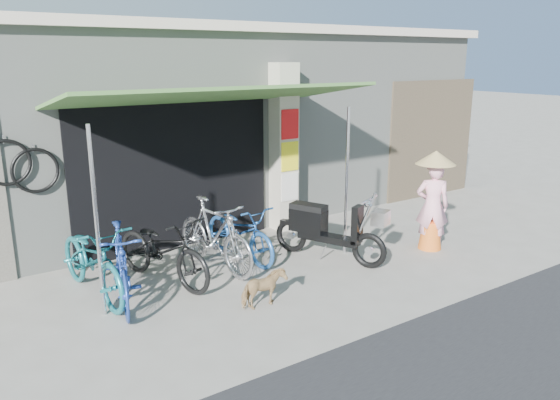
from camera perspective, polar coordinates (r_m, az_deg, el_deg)
ground at (r=7.91m, az=5.34°, el=-8.35°), size 80.00×80.00×0.00m
bicycle_shop at (r=11.72m, az=-10.64°, el=8.32°), size 12.30×5.30×3.66m
shop_pillar at (r=9.87m, az=0.32°, el=5.44°), size 0.42×0.44×3.00m
awning at (r=8.15m, az=-6.70°, el=10.57°), size 4.60×1.88×2.72m
neighbour_right at (r=12.79m, az=15.53°, el=6.14°), size 2.60×0.06×2.60m
bike_teal at (r=7.60m, az=-19.03°, el=-5.91°), size 0.87×2.02×1.03m
bike_blue at (r=7.25m, az=-16.25°, el=-6.70°), size 0.89×1.78×1.03m
bike_black at (r=7.80m, az=-12.12°, el=-5.07°), size 1.17×1.99×0.99m
bike_silver at (r=8.15m, az=-6.84°, el=-3.62°), size 0.75×1.86×1.08m
bike_navy at (r=8.56m, az=-4.21°, el=-3.30°), size 0.77×1.76×0.90m
street_dog at (r=6.99m, az=-1.72°, el=-9.27°), size 0.59×0.28×0.50m
moped at (r=8.54m, az=4.85°, el=-3.05°), size 0.95×1.81×1.08m
nun at (r=9.23m, az=15.67°, el=-0.06°), size 0.64×0.64×1.65m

